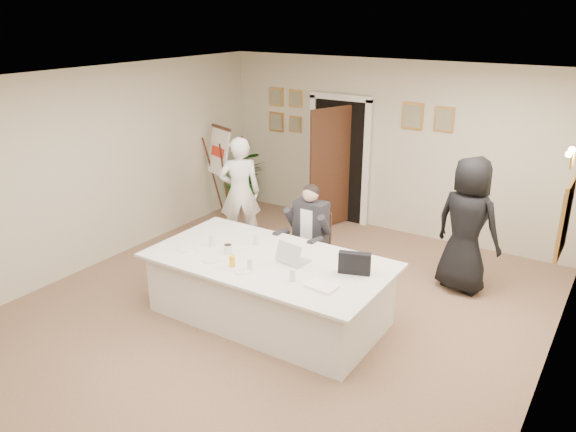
{
  "coord_description": "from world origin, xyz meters",
  "views": [
    {
      "loc": [
        3.42,
        -4.91,
        3.52
      ],
      "look_at": [
        -0.11,
        0.6,
        1.1
      ],
      "focal_mm": 35.0,
      "sensor_mm": 36.0,
      "label": 1
    }
  ],
  "objects_px": {
    "conference_table": "(269,288)",
    "standing_woman": "(467,225)",
    "laptop": "(294,250)",
    "oj_glass": "(232,261)",
    "seated_man": "(309,234)",
    "steel_jug": "(228,249)",
    "standing_man": "(240,192)",
    "flip_chart": "(224,177)",
    "laptop_bag": "(355,263)",
    "paper_stack": "(322,286)",
    "potted_palm": "(242,176)"
  },
  "relations": [
    {
      "from": "conference_table",
      "to": "laptop",
      "type": "bearing_deg",
      "value": 21.19
    },
    {
      "from": "flip_chart",
      "to": "standing_man",
      "type": "distance_m",
      "value": 1.28
    },
    {
      "from": "paper_stack",
      "to": "laptop",
      "type": "bearing_deg",
      "value": 145.8
    },
    {
      "from": "potted_palm",
      "to": "paper_stack",
      "type": "height_order",
      "value": "potted_palm"
    },
    {
      "from": "standing_woman",
      "to": "laptop_bag",
      "type": "distance_m",
      "value": 1.95
    },
    {
      "from": "conference_table",
      "to": "steel_jug",
      "type": "distance_m",
      "value": 0.68
    },
    {
      "from": "seated_man",
      "to": "oj_glass",
      "type": "distance_m",
      "value": 1.47
    },
    {
      "from": "flip_chart",
      "to": "steel_jug",
      "type": "distance_m",
      "value": 3.33
    },
    {
      "from": "flip_chart",
      "to": "steel_jug",
      "type": "relative_size",
      "value": 14.72
    },
    {
      "from": "flip_chart",
      "to": "standing_woman",
      "type": "relative_size",
      "value": 0.89
    },
    {
      "from": "flip_chart",
      "to": "oj_glass",
      "type": "relative_size",
      "value": 12.46
    },
    {
      "from": "oj_glass",
      "to": "laptop",
      "type": "bearing_deg",
      "value": 44.77
    },
    {
      "from": "laptop",
      "to": "standing_woman",
      "type": "bearing_deg",
      "value": 60.74
    },
    {
      "from": "seated_man",
      "to": "standing_woman",
      "type": "bearing_deg",
      "value": 33.78
    },
    {
      "from": "potted_palm",
      "to": "laptop_bag",
      "type": "relative_size",
      "value": 3.14
    },
    {
      "from": "potted_palm",
      "to": "paper_stack",
      "type": "relative_size",
      "value": 3.46
    },
    {
      "from": "steel_jug",
      "to": "seated_man",
      "type": "bearing_deg",
      "value": 70.79
    },
    {
      "from": "flip_chart",
      "to": "standing_man",
      "type": "relative_size",
      "value": 0.93
    },
    {
      "from": "seated_man",
      "to": "flip_chart",
      "type": "bearing_deg",
      "value": 157.89
    },
    {
      "from": "laptop_bag",
      "to": "standing_man",
      "type": "bearing_deg",
      "value": 133.15
    },
    {
      "from": "conference_table",
      "to": "standing_man",
      "type": "bearing_deg",
      "value": 135.63
    },
    {
      "from": "laptop_bag",
      "to": "oj_glass",
      "type": "height_order",
      "value": "laptop_bag"
    },
    {
      "from": "standing_man",
      "to": "laptop",
      "type": "bearing_deg",
      "value": 101.61
    },
    {
      "from": "seated_man",
      "to": "potted_palm",
      "type": "bearing_deg",
      "value": 148.15
    },
    {
      "from": "flip_chart",
      "to": "laptop_bag",
      "type": "bearing_deg",
      "value": -31.7
    },
    {
      "from": "potted_palm",
      "to": "conference_table",
      "type": "bearing_deg",
      "value": -48.77
    },
    {
      "from": "laptop",
      "to": "steel_jug",
      "type": "xyz_separation_m",
      "value": [
        -0.78,
        -0.24,
        -0.08
      ]
    },
    {
      "from": "seated_man",
      "to": "standing_man",
      "type": "height_order",
      "value": "standing_man"
    },
    {
      "from": "standing_woman",
      "to": "laptop_bag",
      "type": "height_order",
      "value": "standing_woman"
    },
    {
      "from": "flip_chart",
      "to": "paper_stack",
      "type": "distance_m",
      "value": 4.43
    },
    {
      "from": "paper_stack",
      "to": "oj_glass",
      "type": "bearing_deg",
      "value": -174.97
    },
    {
      "from": "flip_chart",
      "to": "potted_palm",
      "type": "bearing_deg",
      "value": 104.22
    },
    {
      "from": "potted_palm",
      "to": "paper_stack",
      "type": "bearing_deg",
      "value": -43.52
    },
    {
      "from": "laptop_bag",
      "to": "paper_stack",
      "type": "distance_m",
      "value": 0.52
    },
    {
      "from": "seated_man",
      "to": "steel_jug",
      "type": "relative_size",
      "value": 12.71
    },
    {
      "from": "standing_woman",
      "to": "potted_palm",
      "type": "relative_size",
      "value": 1.63
    },
    {
      "from": "standing_man",
      "to": "oj_glass",
      "type": "distance_m",
      "value": 2.45
    },
    {
      "from": "standing_man",
      "to": "laptop_bag",
      "type": "xyz_separation_m",
      "value": [
        2.66,
        -1.41,
        0.03
      ]
    },
    {
      "from": "laptop",
      "to": "seated_man",
      "type": "bearing_deg",
      "value": 118.96
    },
    {
      "from": "conference_table",
      "to": "laptop",
      "type": "height_order",
      "value": "laptop"
    },
    {
      "from": "standing_man",
      "to": "laptop",
      "type": "distance_m",
      "value": 2.44
    },
    {
      "from": "standing_man",
      "to": "standing_woman",
      "type": "xyz_separation_m",
      "value": [
        3.37,
        0.4,
        0.04
      ]
    },
    {
      "from": "laptop",
      "to": "oj_glass",
      "type": "height_order",
      "value": "laptop"
    },
    {
      "from": "standing_woman",
      "to": "paper_stack",
      "type": "bearing_deg",
      "value": 83.47
    },
    {
      "from": "laptop",
      "to": "oj_glass",
      "type": "bearing_deg",
      "value": -127.08
    },
    {
      "from": "conference_table",
      "to": "laptop",
      "type": "xyz_separation_m",
      "value": [
        0.28,
        0.11,
        0.52
      ]
    },
    {
      "from": "conference_table",
      "to": "standing_woman",
      "type": "bearing_deg",
      "value": 49.18
    },
    {
      "from": "laptop_bag",
      "to": "oj_glass",
      "type": "xyz_separation_m",
      "value": [
        -1.24,
        -0.59,
        -0.06
      ]
    },
    {
      "from": "laptop_bag",
      "to": "conference_table",
      "type": "bearing_deg",
      "value": 171.84
    },
    {
      "from": "laptop",
      "to": "oj_glass",
      "type": "distance_m",
      "value": 0.72
    }
  ]
}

